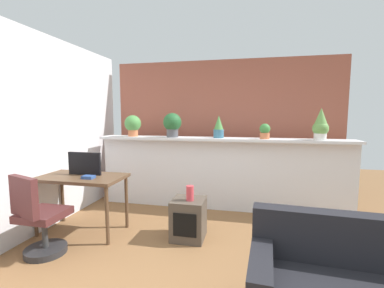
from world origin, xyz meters
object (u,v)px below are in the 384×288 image
vase_on_shelf (190,193)px  potted_plant_2 (219,127)px  potted_plant_1 (172,124)px  desk (81,182)px  potted_plant_0 (133,125)px  potted_plant_3 (265,131)px  book_on_desk (88,177)px  office_chair (39,221)px  side_cube_shelf (188,219)px  potted_plant_4 (321,125)px  tv_monitor (85,163)px

vase_on_shelf → potted_plant_2: bearing=79.4°
potted_plant_1 → desk: 1.63m
desk → potted_plant_0: bearing=81.4°
potted_plant_3 → book_on_desk: 2.57m
potted_plant_1 → office_chair: (-0.98, -1.80, -1.00)m
desk → book_on_desk: book_on_desk is taller
potted_plant_1 → desk: bearing=-127.1°
desk → book_on_desk: 0.22m
potted_plant_0 → side_cube_shelf: bearing=-41.5°
potted_plant_2 → book_on_desk: potted_plant_2 is taller
potted_plant_4 → vase_on_shelf: 2.17m
potted_plant_1 → book_on_desk: potted_plant_1 is taller
potted_plant_1 → desk: (-0.88, -1.17, -0.72)m
potted_plant_2 → vase_on_shelf: (-0.21, -1.12, -0.75)m
potted_plant_0 → vase_on_shelf: bearing=-41.7°
vase_on_shelf → book_on_desk: size_ratio=1.26×
desk → side_cube_shelf: (1.40, 0.11, -0.42)m
office_chair → side_cube_shelf: size_ratio=1.82×
potted_plant_2 → vase_on_shelf: 1.36m
potted_plant_3 → potted_plant_4: (0.78, 0.00, 0.10)m
desk → side_cube_shelf: size_ratio=2.20×
potted_plant_4 → office_chair: (-3.21, -1.81, -1.00)m
potted_plant_2 → tv_monitor: (-1.63, -1.12, -0.44)m
tv_monitor → book_on_desk: (0.17, -0.18, -0.13)m
side_cube_shelf → potted_plant_0: bearing=138.5°
potted_plant_1 → potted_plant_3: size_ratio=1.69×
potted_plant_1 → potted_plant_2: 0.75m
vase_on_shelf → potted_plant_3: bearing=50.0°
potted_plant_0 → potted_plant_1: (0.70, -0.02, 0.02)m
potted_plant_4 → desk: (-3.12, -1.17, -0.73)m
office_chair → book_on_desk: 0.71m
potted_plant_4 → desk: potted_plant_4 is taller
desk → side_cube_shelf: desk is taller
potted_plant_2 → desk: size_ratio=0.32×
potted_plant_4 → tv_monitor: bearing=-160.6°
potted_plant_2 → potted_plant_4: potted_plant_4 is taller
book_on_desk → vase_on_shelf: bearing=8.4°
potted_plant_2 → side_cube_shelf: 1.56m
tv_monitor → side_cube_shelf: 1.54m
potted_plant_0 → desk: potted_plant_0 is taller
potted_plant_0 → tv_monitor: (-0.18, -1.11, -0.47)m
potted_plant_2 → office_chair: potted_plant_2 is taller
potted_plant_2 → book_on_desk: bearing=-138.2°
potted_plant_0 → potted_plant_3: size_ratio=1.53×
desk → tv_monitor: bearing=88.2°
potted_plant_3 → side_cube_shelf: potted_plant_3 is taller
desk → potted_plant_1: bearing=52.9°
desk → vase_on_shelf: size_ratio=6.06×
potted_plant_4 → tv_monitor: (-3.11, -1.09, -0.49)m
potted_plant_4 → side_cube_shelf: size_ratio=0.93×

